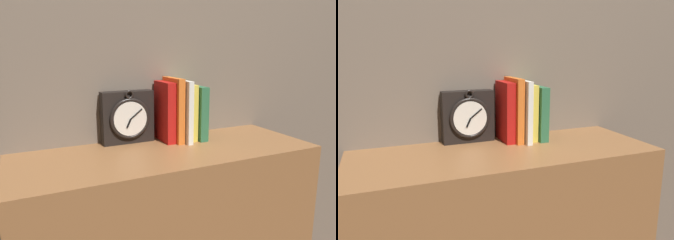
{
  "view_description": "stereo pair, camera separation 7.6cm",
  "coord_description": "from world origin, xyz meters",
  "views": [
    {
      "loc": [
        -0.44,
        -0.93,
        1.12
      ],
      "look_at": [
        0.0,
        0.0,
        0.9
      ],
      "focal_mm": 35.0,
      "sensor_mm": 36.0,
      "label": 1
    },
    {
      "loc": [
        -0.37,
        -0.96,
        1.12
      ],
      "look_at": [
        0.0,
        0.0,
        0.9
      ],
      "focal_mm": 35.0,
      "sensor_mm": 36.0,
      "label": 2
    }
  ],
  "objects": [
    {
      "name": "book_slot4_green",
      "position": [
        0.16,
        0.1,
        0.89
      ],
      "size": [
        0.03,
        0.14,
        0.19
      ],
      "color": "#2E6A44",
      "rests_on": "bookshelf"
    },
    {
      "name": "book_slot1_orange",
      "position": [
        0.07,
        0.1,
        0.91
      ],
      "size": [
        0.02,
        0.14,
        0.23
      ],
      "color": "orange",
      "rests_on": "bookshelf"
    },
    {
      "name": "book_slot2_white",
      "position": [
        0.1,
        0.09,
        0.91
      ],
      "size": [
        0.02,
        0.15,
        0.22
      ],
      "color": "white",
      "rests_on": "bookshelf"
    },
    {
      "name": "clock",
      "position": [
        -0.09,
        0.14,
        0.89
      ],
      "size": [
        0.18,
        0.06,
        0.19
      ],
      "color": "black",
      "rests_on": "bookshelf"
    },
    {
      "name": "book_slot3_yellow",
      "position": [
        0.13,
        0.11,
        0.9
      ],
      "size": [
        0.03,
        0.13,
        0.2
      ],
      "color": "yellow",
      "rests_on": "bookshelf"
    },
    {
      "name": "book_slot0_red",
      "position": [
        0.04,
        0.11,
        0.9
      ],
      "size": [
        0.03,
        0.12,
        0.21
      ],
      "color": "red",
      "rests_on": "bookshelf"
    }
  ]
}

